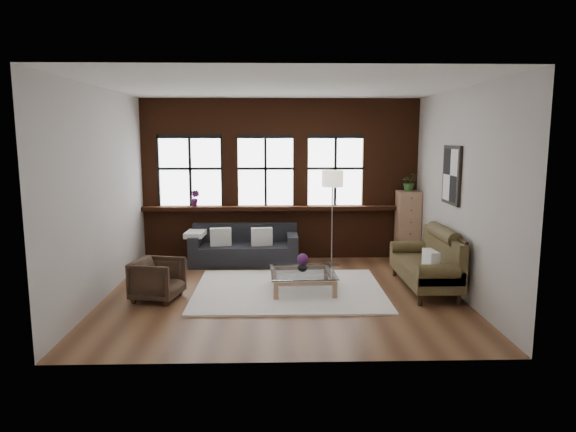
{
  "coord_description": "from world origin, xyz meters",
  "views": [
    {
      "loc": [
        -0.13,
        -7.84,
        2.48
      ],
      "look_at": [
        0.1,
        0.6,
        1.15
      ],
      "focal_mm": 32.0,
      "sensor_mm": 36.0,
      "label": 1
    }
  ],
  "objects_px": {
    "drawer_chest": "(408,226)",
    "coffee_table": "(303,282)",
    "vase": "(303,266)",
    "floor_lamp": "(332,215)",
    "vintage_settee": "(425,259)",
    "armchair": "(158,279)",
    "dark_sofa": "(244,245)"
  },
  "relations": [
    {
      "from": "armchair",
      "to": "drawer_chest",
      "type": "distance_m",
      "value": 5.04
    },
    {
      "from": "armchair",
      "to": "drawer_chest",
      "type": "relative_size",
      "value": 0.49
    },
    {
      "from": "vase",
      "to": "floor_lamp",
      "type": "height_order",
      "value": "floor_lamp"
    },
    {
      "from": "coffee_table",
      "to": "vintage_settee",
      "type": "bearing_deg",
      "value": 1.88
    },
    {
      "from": "armchair",
      "to": "vase",
      "type": "height_order",
      "value": "armchair"
    },
    {
      "from": "vintage_settee",
      "to": "coffee_table",
      "type": "xyz_separation_m",
      "value": [
        -1.98,
        -0.07,
        -0.34
      ]
    },
    {
      "from": "vintage_settee",
      "to": "drawer_chest",
      "type": "height_order",
      "value": "drawer_chest"
    },
    {
      "from": "dark_sofa",
      "to": "drawer_chest",
      "type": "height_order",
      "value": "drawer_chest"
    },
    {
      "from": "armchair",
      "to": "drawer_chest",
      "type": "height_order",
      "value": "drawer_chest"
    },
    {
      "from": "armchair",
      "to": "coffee_table",
      "type": "xyz_separation_m",
      "value": [
        2.23,
        0.34,
        -0.15
      ]
    },
    {
      "from": "coffee_table",
      "to": "dark_sofa",
      "type": "bearing_deg",
      "value": 119.88
    },
    {
      "from": "dark_sofa",
      "to": "vintage_settee",
      "type": "xyz_separation_m",
      "value": [
        3.01,
        -1.73,
        0.12
      ]
    },
    {
      "from": "vintage_settee",
      "to": "vase",
      "type": "xyz_separation_m",
      "value": [
        -1.98,
        -0.07,
        -0.08
      ]
    },
    {
      "from": "dark_sofa",
      "to": "coffee_table",
      "type": "bearing_deg",
      "value": -60.12
    },
    {
      "from": "dark_sofa",
      "to": "vintage_settee",
      "type": "height_order",
      "value": "vintage_settee"
    },
    {
      "from": "drawer_chest",
      "to": "floor_lamp",
      "type": "relative_size",
      "value": 0.71
    },
    {
      "from": "coffee_table",
      "to": "floor_lamp",
      "type": "height_order",
      "value": "floor_lamp"
    },
    {
      "from": "drawer_chest",
      "to": "coffee_table",
      "type": "bearing_deg",
      "value": -137.46
    },
    {
      "from": "vase",
      "to": "drawer_chest",
      "type": "distance_m",
      "value": 3.0
    },
    {
      "from": "coffee_table",
      "to": "vase",
      "type": "xyz_separation_m",
      "value": [
        0.0,
        0.0,
        0.25
      ]
    },
    {
      "from": "dark_sofa",
      "to": "vintage_settee",
      "type": "relative_size",
      "value": 1.11
    },
    {
      "from": "coffee_table",
      "to": "armchair",
      "type": "bearing_deg",
      "value": -171.24
    },
    {
      "from": "coffee_table",
      "to": "floor_lamp",
      "type": "bearing_deg",
      "value": 68.53
    },
    {
      "from": "floor_lamp",
      "to": "drawer_chest",
      "type": "bearing_deg",
      "value": 13.31
    },
    {
      "from": "drawer_chest",
      "to": "vase",
      "type": "bearing_deg",
      "value": -137.46
    },
    {
      "from": "vintage_settee",
      "to": "vase",
      "type": "bearing_deg",
      "value": -178.12
    },
    {
      "from": "armchair",
      "to": "floor_lamp",
      "type": "height_order",
      "value": "floor_lamp"
    },
    {
      "from": "dark_sofa",
      "to": "drawer_chest",
      "type": "bearing_deg",
      "value": 3.96
    },
    {
      "from": "drawer_chest",
      "to": "floor_lamp",
      "type": "distance_m",
      "value": 1.62
    },
    {
      "from": "floor_lamp",
      "to": "coffee_table",
      "type": "bearing_deg",
      "value": -111.47
    },
    {
      "from": "dark_sofa",
      "to": "vase",
      "type": "height_order",
      "value": "dark_sofa"
    },
    {
      "from": "dark_sofa",
      "to": "armchair",
      "type": "relative_size",
      "value": 3.0
    }
  ]
}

